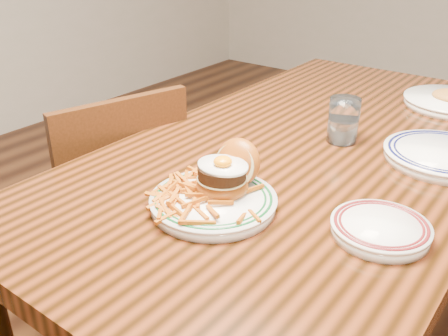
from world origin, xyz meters
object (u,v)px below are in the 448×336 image
Objects in this scene: chair_left at (115,211)px; main_plate at (218,190)px; side_plate at (380,228)px; table at (315,174)px.

chair_left is 3.23× the size of main_plate.
chair_left is 0.91m from side_plate.
table is 0.64m from chair_left.
table is 0.43m from side_plate.
side_plate is at bearing 13.07° from main_plate.
chair_left is 0.66m from main_plate.
chair_left is at bearing -158.25° from table.
main_plate reaches higher than table.
table is 6.10× the size of main_plate.
main_plate is at bearing -179.24° from side_plate.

